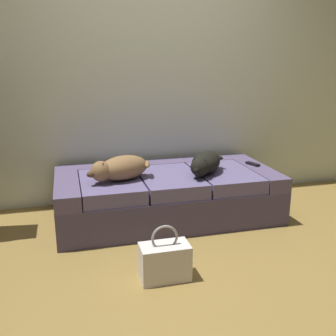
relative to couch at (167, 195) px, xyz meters
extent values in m
plane|color=olive|center=(0.00, -1.00, -0.21)|extent=(10.00, 10.00, 0.00)
cube|color=silver|center=(0.00, 0.60, 1.19)|extent=(6.40, 0.10, 2.80)
cube|color=#4A4160|center=(0.00, 0.00, -0.06)|extent=(1.93, 0.96, 0.30)
cube|color=#5A4D70|center=(-0.87, 0.00, 0.15)|extent=(0.20, 0.96, 0.12)
cube|color=#5A4D70|center=(0.87, 0.00, 0.15)|extent=(0.20, 0.96, 0.12)
cube|color=#5A4D70|center=(0.00, 0.38, 0.15)|extent=(1.53, 0.20, 0.12)
cube|color=slate|center=(-0.51, -0.10, 0.15)|extent=(0.49, 0.74, 0.12)
cube|color=slate|center=(0.00, -0.10, 0.15)|extent=(0.49, 0.74, 0.12)
cube|color=slate|center=(0.51, -0.10, 0.15)|extent=(0.49, 0.74, 0.12)
ellipsoid|color=olive|center=(-0.40, -0.12, 0.31)|extent=(0.50, 0.39, 0.20)
sphere|color=olive|center=(-0.59, -0.20, 0.32)|extent=(0.16, 0.16, 0.16)
ellipsoid|color=#513B24|center=(-0.66, -0.23, 0.31)|extent=(0.11, 0.09, 0.06)
cone|color=#513B24|center=(-0.58, -0.24, 0.38)|extent=(0.04, 0.04, 0.05)
cone|color=#513B24|center=(-0.61, -0.16, 0.38)|extent=(0.04, 0.04, 0.05)
ellipsoid|color=olive|center=(-0.20, -0.10, 0.32)|extent=(0.07, 0.18, 0.05)
ellipsoid|color=black|center=(0.33, -0.11, 0.31)|extent=(0.43, 0.47, 0.19)
sphere|color=black|center=(0.22, -0.27, 0.31)|extent=(0.15, 0.15, 0.15)
ellipsoid|color=black|center=(0.17, -0.32, 0.30)|extent=(0.10, 0.11, 0.05)
cone|color=black|center=(0.25, -0.29, 0.37)|extent=(0.04, 0.04, 0.04)
cone|color=black|center=(0.18, -0.24, 0.37)|extent=(0.04, 0.04, 0.04)
ellipsoid|color=black|center=(0.48, 0.02, 0.32)|extent=(0.11, 0.17, 0.04)
cube|color=black|center=(0.85, 0.02, 0.22)|extent=(0.09, 0.16, 0.02)
cube|color=silver|center=(-0.28, -1.02, -0.09)|extent=(0.32, 0.18, 0.24)
torus|color=#9E9997|center=(-0.28, -1.02, 0.08)|extent=(0.18, 0.02, 0.18)
camera|label=1|loc=(-0.84, -3.21, 1.17)|focal=41.46mm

